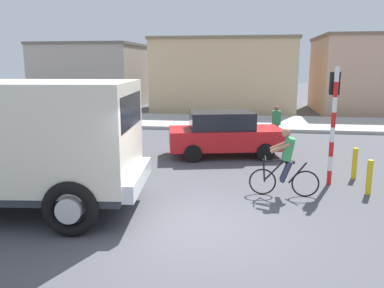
# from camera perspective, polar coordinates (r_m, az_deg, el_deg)

# --- Properties ---
(ground_plane) EXTENTS (120.00, 120.00, 0.00)m
(ground_plane) POSITION_cam_1_polar(r_m,az_deg,el_deg) (8.08, 0.62, -12.10)
(ground_plane) COLOR #4C4C51
(sidewalk_far) EXTENTS (80.00, 5.00, 0.16)m
(sidewalk_far) POSITION_cam_1_polar(r_m,az_deg,el_deg) (21.57, 5.62, 3.23)
(sidewalk_far) COLOR #ADADA8
(sidewalk_far) RESTS_ON ground
(truck_foreground) EXTENTS (5.65, 3.24, 2.90)m
(truck_foreground) POSITION_cam_1_polar(r_m,az_deg,el_deg) (9.29, -24.52, 0.77)
(truck_foreground) COLOR silver
(truck_foreground) RESTS_ON ground
(cyclist) EXTENTS (1.73, 0.50, 1.72)m
(cyclist) POSITION_cam_1_polar(r_m,az_deg,el_deg) (9.88, 13.57, -2.67)
(cyclist) COLOR black
(cyclist) RESTS_ON ground
(traffic_light_pole) EXTENTS (0.24, 0.43, 3.20)m
(traffic_light_pole) POSITION_cam_1_polar(r_m,az_deg,el_deg) (11.03, 20.13, 4.80)
(traffic_light_pole) COLOR red
(traffic_light_pole) RESTS_ON ground
(car_red_near) EXTENTS (4.01, 1.89, 1.60)m
(car_red_near) POSITION_cam_1_polar(r_m,az_deg,el_deg) (16.15, -26.45, 1.81)
(car_red_near) COLOR #234C9E
(car_red_near) RESTS_ON ground
(car_white_mid) EXTENTS (4.28, 2.56, 1.60)m
(car_white_mid) POSITION_cam_1_polar(r_m,az_deg,el_deg) (13.85, 4.79, 1.54)
(car_white_mid) COLOR red
(car_white_mid) RESTS_ON ground
(pedestrian_near_kerb) EXTENTS (0.34, 0.22, 1.62)m
(pedestrian_near_kerb) POSITION_cam_1_polar(r_m,az_deg,el_deg) (15.94, 12.27, 2.77)
(pedestrian_near_kerb) COLOR #2D334C
(pedestrian_near_kerb) RESTS_ON ground
(bollard_near) EXTENTS (0.14, 0.14, 0.90)m
(bollard_near) POSITION_cam_1_polar(r_m,az_deg,el_deg) (10.79, 24.65, -4.48)
(bollard_near) COLOR gold
(bollard_near) RESTS_ON ground
(bollard_far) EXTENTS (0.14, 0.14, 0.90)m
(bollard_far) POSITION_cam_1_polar(r_m,az_deg,el_deg) (12.09, 22.84, -2.65)
(bollard_far) COLOR gold
(bollard_far) RESTS_ON ground
(building_corner_left) EXTENTS (7.38, 6.30, 4.75)m
(building_corner_left) POSITION_cam_1_polar(r_m,az_deg,el_deg) (31.12, -14.57, 9.78)
(building_corner_left) COLOR #9E9389
(building_corner_left) RESTS_ON ground
(building_mid_block) EXTENTS (9.55, 7.75, 4.95)m
(building_mid_block) POSITION_cam_1_polar(r_m,az_deg,el_deg) (28.29, 4.86, 10.15)
(building_mid_block) COLOR #D1B284
(building_mid_block) RESTS_ON ground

